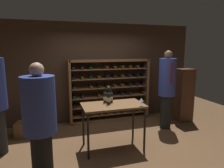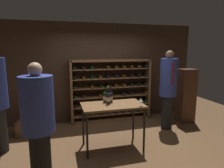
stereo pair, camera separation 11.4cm
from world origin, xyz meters
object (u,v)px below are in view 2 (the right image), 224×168
wine_glass_stemmed_left (141,100)px  person_host_in_suit (168,86)px  tasting_table (113,109)px  person_guest_plum_blouse (38,118)px  wine_crate (28,128)px  wine_bottle_green_slim (111,97)px  display_cabinet (186,96)px  wine_bottle_amber_reserve (108,98)px  wine_bottle_gold_foil (105,97)px  wine_rack (112,90)px

wine_glass_stemmed_left → person_host_in_suit: bearing=37.7°
tasting_table → person_host_in_suit: bearing=20.7°
person_host_in_suit → person_guest_plum_blouse: (-2.98, -1.30, -0.10)m
wine_crate → wine_bottle_green_slim: (1.79, -0.95, 0.87)m
tasting_table → wine_glass_stemmed_left: (0.50, -0.26, 0.21)m
display_cabinet → wine_bottle_amber_reserve: size_ratio=4.09×
wine_bottle_amber_reserve → wine_glass_stemmed_left: 0.66m
wine_crate → wine_bottle_gold_foil: (1.67, -0.91, 0.87)m
wine_bottle_green_slim → wine_glass_stemmed_left: bearing=-39.3°
person_guest_plum_blouse → wine_bottle_amber_reserve: (1.28, 0.73, 0.05)m
tasting_table → person_host_in_suit: 1.76m
person_guest_plum_blouse → wine_crate: (-0.43, 1.79, -0.84)m
wine_rack → wine_bottle_amber_reserve: size_ratio=6.31×
person_guest_plum_blouse → wine_bottle_green_slim: bearing=151.5°
person_host_in_suit → wine_glass_stemmed_left: 1.42m
person_host_in_suit → wine_bottle_green_slim: (-1.63, -0.46, -0.07)m
tasting_table → wine_bottle_amber_reserve: size_ratio=3.40×
display_cabinet → wine_bottle_amber_reserve: 2.66m
wine_crate → wine_bottle_amber_reserve: size_ratio=1.31×
person_host_in_suit → wine_crate: person_host_in_suit is taller
wine_bottle_gold_foil → wine_bottle_amber_reserve: bearing=-78.8°
wine_rack → display_cabinet: (1.99, -0.67, -0.13)m
wine_glass_stemmed_left → wine_rack: bearing=92.5°
wine_rack → wine_bottle_green_slim: wine_rack is taller
person_guest_plum_blouse → wine_bottle_amber_reserve: bearing=149.6°
person_host_in_suit → tasting_table: bearing=-165.9°
tasting_table → wine_bottle_green_slim: size_ratio=3.61×
tasting_table → wine_glass_stemmed_left: bearing=-27.0°
wine_glass_stemmed_left → person_guest_plum_blouse: bearing=-167.1°
tasting_table → wine_bottle_amber_reserve: bearing=150.5°
wine_crate → wine_glass_stemmed_left: 2.80m
person_guest_plum_blouse → wine_glass_stemmed_left: person_guest_plum_blouse is taller
person_guest_plum_blouse → display_cabinet: bearing=143.2°
wine_crate → wine_bottle_amber_reserve: bearing=-31.9°
wine_bottle_gold_foil → wine_crate: bearing=151.5°
tasting_table → person_guest_plum_blouse: size_ratio=0.68×
display_cabinet → wine_bottle_amber_reserve: display_cabinet is taller
wine_bottle_amber_reserve → wine_glass_stemmed_left: wine_bottle_amber_reserve is taller
wine_bottle_green_slim → wine_glass_stemmed_left: (0.50, -0.41, -0.00)m
tasting_table → wine_bottle_gold_foil: bearing=119.5°
wine_rack → person_host_in_suit: bearing=-39.6°
wine_rack → wine_bottle_amber_reserve: (-0.50, -1.56, 0.18)m
person_host_in_suit → display_cabinet: 0.92m
wine_bottle_green_slim → wine_bottle_gold_foil: wine_bottle_green_slim is taller
tasting_table → person_guest_plum_blouse: person_guest_plum_blouse is taller
display_cabinet → wine_glass_stemmed_left: 2.27m
wine_bottle_amber_reserve → wine_glass_stemmed_left: (0.58, -0.30, -0.01)m
tasting_table → person_guest_plum_blouse: (-1.36, -0.68, 0.18)m
wine_crate → wine_bottle_gold_foil: bearing=-28.5°
wine_bottle_green_slim → wine_rack: bearing=73.8°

